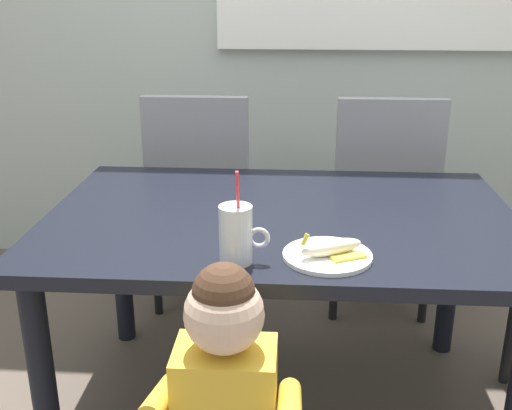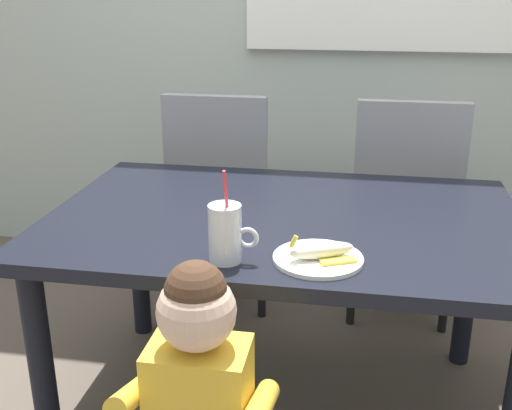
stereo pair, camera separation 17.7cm
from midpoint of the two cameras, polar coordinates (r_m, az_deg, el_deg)
name	(u,v)px [view 1 (the left image)]	position (r m, az deg, el deg)	size (l,w,h in m)	color
ground_plane	(279,404)	(2.22, -0.28, -18.12)	(24.00, 24.00, 0.00)	brown
dining_table	(281,240)	(1.91, -0.31, -3.34)	(1.43, 0.94, 0.71)	black
dining_chair_left	(202,190)	(2.63, -6.99, 1.37)	(0.44, 0.44, 0.96)	gray
dining_chair_right	(382,193)	(2.60, 9.77, 1.05)	(0.44, 0.45, 0.96)	gray
toddler_standing	(226,395)	(1.40, -6.64, -17.22)	(0.33, 0.24, 0.84)	#3F4760
milk_cup	(236,238)	(1.53, -5.15, -3.10)	(0.13, 0.08, 0.25)	silver
snack_plate	(327,256)	(1.58, 3.46, -4.80)	(0.23, 0.23, 0.01)	white
peeled_banana	(332,248)	(1.56, 3.89, -4.06)	(0.18, 0.13, 0.07)	#F4EAC6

